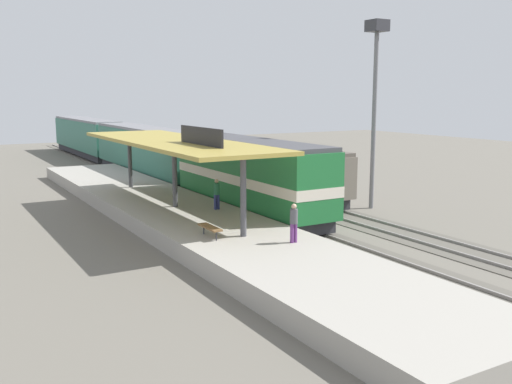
# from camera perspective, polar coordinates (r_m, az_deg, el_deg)

# --- Properties ---
(ground_plane) EXTENTS (120.00, 120.00, 0.00)m
(ground_plane) POSITION_cam_1_polar(r_m,az_deg,el_deg) (36.18, 1.73, -1.83)
(ground_plane) COLOR #666056
(track_near) EXTENTS (3.20, 110.00, 0.16)m
(track_near) POSITION_cam_1_polar(r_m,az_deg,el_deg) (35.18, -1.03, -2.11)
(track_near) COLOR #565249
(track_near) RESTS_ON ground
(track_far) EXTENTS (3.20, 110.00, 0.16)m
(track_far) POSITION_cam_1_polar(r_m,az_deg,el_deg) (37.60, 5.10, -1.37)
(track_far) COLOR #565249
(track_far) RESTS_ON ground
(platform) EXTENTS (6.00, 44.00, 0.90)m
(platform) POSITION_cam_1_polar(r_m,az_deg,el_deg) (33.14, -7.99, -2.20)
(platform) COLOR #9E998E
(platform) RESTS_ON ground
(station_canopy) EXTENTS (5.20, 18.00, 4.70)m
(station_canopy) POSITION_cam_1_polar(r_m,az_deg,el_deg) (32.46, -8.10, 4.84)
(station_canopy) COLOR #47474C
(station_canopy) RESTS_ON platform
(platform_bench) EXTENTS (0.44, 1.70, 0.50)m
(platform_bench) POSITION_cam_1_polar(r_m,az_deg,el_deg) (25.75, -4.61, -3.56)
(platform_bench) COLOR #333338
(platform_bench) RESTS_ON platform
(locomotive) EXTENTS (2.93, 14.43, 4.44)m
(locomotive) POSITION_cam_1_polar(r_m,az_deg,el_deg) (34.41, -0.70, 1.65)
(locomotive) COLOR #28282D
(locomotive) RESTS_ON track_near
(passenger_carriage_front) EXTENTS (2.90, 20.00, 4.24)m
(passenger_carriage_front) POSITION_cam_1_polar(r_m,az_deg,el_deg) (50.75, -10.82, 3.98)
(passenger_carriage_front) COLOR #28282D
(passenger_carriage_front) RESTS_ON track_near
(passenger_carriage_rear) EXTENTS (2.90, 20.00, 4.24)m
(passenger_carriage_rear) POSITION_cam_1_polar(r_m,az_deg,el_deg) (70.64, -16.52, 5.33)
(passenger_carriage_rear) COLOR #28282D
(passenger_carriage_rear) RESTS_ON track_near
(freight_car) EXTENTS (2.80, 12.00, 3.54)m
(freight_car) POSITION_cam_1_polar(r_m,az_deg,el_deg) (39.51, 2.84, 2.04)
(freight_car) COLOR #28282D
(freight_car) RESTS_ON track_far
(light_mast) EXTENTS (1.10, 1.10, 11.70)m
(light_mast) POSITION_cam_1_polar(r_m,az_deg,el_deg) (36.91, 11.80, 11.32)
(light_mast) COLOR slate
(light_mast) RESTS_ON ground
(person_waiting) EXTENTS (0.34, 0.34, 1.71)m
(person_waiting) POSITION_cam_1_polar(r_m,az_deg,el_deg) (24.72, 3.78, -2.89)
(person_waiting) COLOR #663375
(person_waiting) RESTS_ON platform
(person_walking) EXTENTS (0.34, 0.34, 1.71)m
(person_walking) POSITION_cam_1_polar(r_m,az_deg,el_deg) (31.83, -3.93, -0.05)
(person_walking) COLOR navy
(person_walking) RESTS_ON platform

